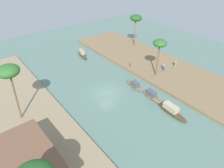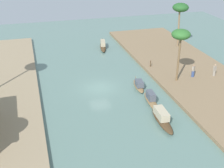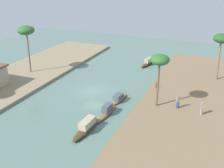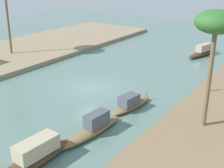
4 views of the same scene
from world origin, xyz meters
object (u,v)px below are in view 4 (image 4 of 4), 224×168
at_px(sampan_with_red_awning, 34,156).
at_px(sampan_open_hull, 203,51).
at_px(sampan_upstream_small, 94,127).
at_px(sampan_with_tall_canopy, 131,103).
at_px(mooring_post, 209,86).
at_px(palm_tree_left_near, 216,25).

distance_m(sampan_with_red_awning, sampan_open_hull, 24.62).
distance_m(sampan_upstream_small, sampan_with_tall_canopy, 4.18).
relative_size(sampan_upstream_small, sampan_open_hull, 0.92).
height_order(sampan_upstream_small, sampan_open_hull, sampan_open_hull).
bearing_deg(sampan_with_red_awning, mooring_post, -14.99).
bearing_deg(sampan_with_tall_canopy, sampan_upstream_small, -173.33).
bearing_deg(palm_tree_left_near, mooring_post, 15.36).
relative_size(sampan_with_tall_canopy, palm_tree_left_near, 0.58).
xyz_separation_m(sampan_upstream_small, sampan_open_hull, (20.50, 0.61, 0.04)).
xyz_separation_m(sampan_with_tall_canopy, palm_tree_left_near, (-0.06, -5.25, 6.08)).
bearing_deg(sampan_with_tall_canopy, sampan_open_hull, 8.76).
relative_size(mooring_post, palm_tree_left_near, 0.13).
distance_m(mooring_post, palm_tree_left_near, 7.93).
xyz_separation_m(sampan_open_hull, palm_tree_left_near, (-16.39, -5.86, 6.01)).
bearing_deg(sampan_open_hull, sampan_with_red_awning, -168.23).
bearing_deg(sampan_with_tall_canopy, sampan_with_red_awning, -176.93).
bearing_deg(palm_tree_left_near, sampan_upstream_small, 128.11).
bearing_deg(sampan_upstream_small, mooring_post, -17.31).
height_order(sampan_with_tall_canopy, mooring_post, mooring_post).
xyz_separation_m(sampan_upstream_small, mooring_post, (9.53, -3.76, 0.45)).
xyz_separation_m(sampan_upstream_small, palm_tree_left_near, (4.11, -5.24, 6.05)).
relative_size(sampan_with_red_awning, sampan_with_tall_canopy, 1.28).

